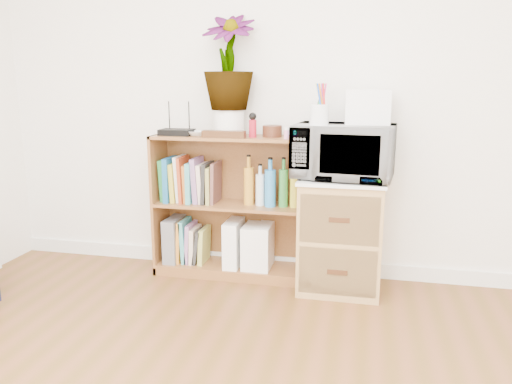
% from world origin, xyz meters
% --- Properties ---
extents(skirting_board, '(4.00, 0.02, 0.10)m').
position_xyz_m(skirting_board, '(0.00, 2.24, 0.05)').
color(skirting_board, white).
rests_on(skirting_board, ground).
extents(bookshelf, '(1.00, 0.30, 0.95)m').
position_xyz_m(bookshelf, '(-0.35, 2.10, 0.47)').
color(bookshelf, brown).
rests_on(bookshelf, ground).
extents(wicker_unit, '(0.50, 0.45, 0.70)m').
position_xyz_m(wicker_unit, '(0.40, 2.02, 0.35)').
color(wicker_unit, '#9E7542').
rests_on(wicker_unit, ground).
extents(microwave, '(0.63, 0.46, 0.33)m').
position_xyz_m(microwave, '(0.40, 2.02, 0.88)').
color(microwave, white).
rests_on(microwave, wicker_unit).
extents(pen_cup, '(0.11, 0.11, 0.12)m').
position_xyz_m(pen_cup, '(0.25, 1.93, 1.11)').
color(pen_cup, white).
rests_on(pen_cup, microwave).
extents(small_appliance, '(0.26, 0.22, 0.20)m').
position_xyz_m(small_appliance, '(0.53, 2.07, 1.15)').
color(small_appliance, white).
rests_on(small_appliance, microwave).
extents(router, '(0.22, 0.15, 0.04)m').
position_xyz_m(router, '(-0.69, 2.08, 0.97)').
color(router, black).
rests_on(router, bookshelf).
extents(white_bowl, '(0.13, 0.13, 0.03)m').
position_xyz_m(white_bowl, '(-0.55, 2.07, 0.97)').
color(white_bowl, silver).
rests_on(white_bowl, bookshelf).
extents(plant_pot, '(0.20, 0.20, 0.17)m').
position_xyz_m(plant_pot, '(-0.35, 2.12, 1.03)').
color(plant_pot, white).
rests_on(plant_pot, bookshelf).
extents(potted_plant, '(0.33, 0.33, 0.60)m').
position_xyz_m(potted_plant, '(-0.35, 2.12, 1.42)').
color(potted_plant, '#37702D').
rests_on(potted_plant, plant_pot).
extents(trinket_box, '(0.27, 0.07, 0.04)m').
position_xyz_m(trinket_box, '(-0.35, 2.00, 0.97)').
color(trinket_box, '#3C1E10').
rests_on(trinket_box, bookshelf).
extents(kokeshi_doll, '(0.05, 0.05, 0.11)m').
position_xyz_m(kokeshi_doll, '(-0.17, 2.06, 1.00)').
color(kokeshi_doll, '#A71427').
rests_on(kokeshi_doll, bookshelf).
extents(wooden_bowl, '(0.12, 0.12, 0.07)m').
position_xyz_m(wooden_bowl, '(-0.06, 2.11, 0.99)').
color(wooden_bowl, '#3B1C10').
rests_on(wooden_bowl, bookshelf).
extents(paint_jars, '(0.10, 0.04, 0.05)m').
position_xyz_m(paint_jars, '(0.08, 2.01, 0.98)').
color(paint_jars, pink).
rests_on(paint_jars, bookshelf).
extents(file_box, '(0.09, 0.24, 0.30)m').
position_xyz_m(file_box, '(-0.75, 2.10, 0.22)').
color(file_box, slate).
rests_on(file_box, bookshelf).
extents(magazine_holder_left, '(0.10, 0.25, 0.31)m').
position_xyz_m(magazine_holder_left, '(-0.31, 2.09, 0.23)').
color(magazine_holder_left, white).
rests_on(magazine_holder_left, bookshelf).
extents(magazine_holder_mid, '(0.09, 0.23, 0.29)m').
position_xyz_m(magazine_holder_mid, '(-0.19, 2.09, 0.22)').
color(magazine_holder_mid, white).
rests_on(magazine_holder_mid, bookshelf).
extents(magazine_holder_right, '(0.09, 0.24, 0.30)m').
position_xyz_m(magazine_holder_right, '(-0.10, 2.09, 0.22)').
color(magazine_holder_right, white).
rests_on(magazine_holder_right, bookshelf).
extents(cookbooks, '(0.39, 0.20, 0.31)m').
position_xyz_m(cookbooks, '(-0.62, 2.10, 0.64)').
color(cookbooks, '#217C35').
rests_on(cookbooks, bookshelf).
extents(liquor_bottles, '(0.37, 0.07, 0.32)m').
position_xyz_m(liquor_bottles, '(-0.06, 2.10, 0.65)').
color(liquor_bottles, '#C28424').
rests_on(liquor_bottles, bookshelf).
extents(lower_books, '(0.20, 0.19, 0.30)m').
position_xyz_m(lower_books, '(-0.61, 2.10, 0.20)').
color(lower_books, orange).
rests_on(lower_books, bookshelf).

